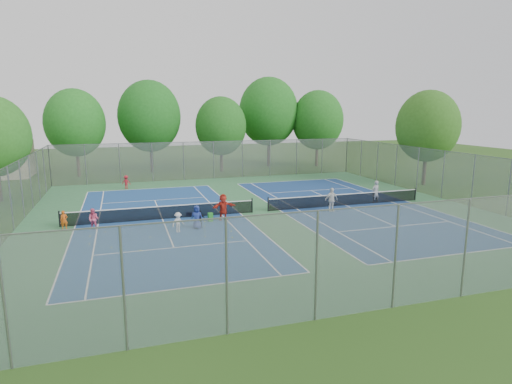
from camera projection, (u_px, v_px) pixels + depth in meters
The scene contains 39 objects.
ground at pixel (260, 212), 31.11m from camera, with size 120.00×120.00×0.00m, color #274A17.
court_pad at pixel (260, 212), 31.11m from camera, with size 32.00×32.00×0.01m, color #32693F.
court_left at pixel (162, 219), 29.03m from camera, with size 10.97×23.77×0.01m, color navy.
court_right at pixel (346, 205), 33.19m from camera, with size 10.97×23.77×0.01m, color navy.
net_left at pixel (162, 213), 28.95m from camera, with size 12.87×0.10×0.91m, color black.
net_right at pixel (346, 200), 33.10m from camera, with size 12.87×0.10×0.91m, color black.
fence_north at pixel (214, 160), 45.70m from camera, with size 32.00×0.10×4.00m, color gray.
fence_south at pixel (395, 257), 15.76m from camera, with size 32.00×0.10×4.00m, color gray.
fence_west at pixel (10, 199), 25.98m from camera, with size 32.00×0.10×4.00m, color gray.
fence_east at pixel (443, 175), 35.48m from camera, with size 32.00×0.10×4.00m, color gray.
tree_nw at pixel (75, 123), 46.41m from camera, with size 6.40×6.40×9.58m.
tree_nl at pixel (150, 116), 49.60m from camera, with size 7.20×7.20×10.69m.
tree_nc at pixel (221, 126), 50.32m from camera, with size 6.00×6.00×8.85m.
tree_nr at pixel (269, 112), 54.90m from camera, with size 7.60×7.60×11.42m.
tree_ne at pixel (318, 120), 55.01m from camera, with size 6.60×6.60×9.77m.
tree_side_e at pixel (428, 126), 41.27m from camera, with size 6.00×6.00×9.20m.
ball_crate at pixel (189, 214), 29.91m from camera, with size 0.36×0.36×0.31m, color #1738AD.
ball_hopper at pixel (210, 217), 28.43m from camera, with size 0.30×0.30×0.59m, color #278F27.
student_a at pixel (64, 220), 26.52m from camera, with size 0.43×0.28×1.19m, color #CC5013.
student_b at pixel (94, 219), 26.45m from camera, with size 0.65×0.51×1.34m, color #E6597C.
student_c at pixel (178, 222), 25.87m from camera, with size 0.80×0.46×1.24m, color beige.
student_d at pixel (200, 219), 26.84m from camera, with size 0.65×0.27×1.11m, color black.
student_e at pixel (197, 217), 26.60m from camera, with size 0.73×0.48×1.50m, color navy.
student_f at pixel (223, 207), 28.69m from camera, with size 1.66×0.53×1.79m, color red.
child_far_baseline at pixel (126, 182), 40.04m from camera, with size 0.82×0.47×1.27m, color #B21925.
instructor at pixel (376, 192), 33.91m from camera, with size 0.66×0.43×1.81m, color #979799.
teen_court_b at pixel (331, 200), 31.12m from camera, with size 1.03×0.43×1.76m, color silver.
tennis_ball_0 at pixel (232, 238), 24.78m from camera, with size 0.07×0.07×0.07m, color gold.
tennis_ball_1 at pixel (111, 248), 22.99m from camera, with size 0.07×0.07×0.07m, color yellow.
tennis_ball_2 at pixel (205, 237), 24.96m from camera, with size 0.07×0.07×0.07m, color #C8D030.
tennis_ball_3 at pixel (205, 226), 27.17m from camera, with size 0.07×0.07×0.07m, color gold.
tennis_ball_4 at pixel (89, 244), 23.55m from camera, with size 0.07×0.07×0.07m, color gold.
tennis_ball_5 at pixel (150, 237), 24.84m from camera, with size 0.07×0.07×0.07m, color #C6D030.
tennis_ball_6 at pixel (90, 237), 24.98m from camera, with size 0.07×0.07×0.07m, color #EDF138.
tennis_ball_7 at pixel (140, 251), 22.49m from camera, with size 0.07×0.07×0.07m, color #DDEF37.
tennis_ball_8 at pixel (205, 222), 28.27m from camera, with size 0.07×0.07×0.07m, color #C8E034.
tennis_ball_9 at pixel (205, 231), 26.08m from camera, with size 0.07×0.07×0.07m, color #9FC12D.
tennis_ball_10 at pixel (105, 232), 25.83m from camera, with size 0.07×0.07×0.07m, color yellow.
tennis_ball_11 at pixel (231, 232), 26.03m from camera, with size 0.07×0.07×0.07m, color #A9CF30.
Camera 1 is at (-9.45, -28.75, 7.37)m, focal length 30.00 mm.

